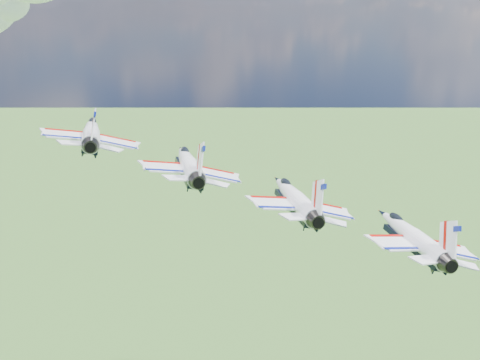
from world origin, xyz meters
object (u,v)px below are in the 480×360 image
jet_0 (91,132)px  jet_2 (294,198)px  jet_3 (411,235)px  jet_1 (188,163)px

jet_0 → jet_2: bearing=-31.6°
jet_3 → jet_1: bearing=148.4°
jet_0 → jet_3: bearing=-31.6°
jet_3 → jet_2: bearing=148.4°
jet_1 → jet_3: 25.44m
jet_0 → jet_2: 25.44m
jet_0 → jet_1: bearing=-31.6°
jet_1 → jet_2: (8.51, -9.06, -2.72)m
jet_1 → jet_2: 12.72m
jet_0 → jet_3: 38.16m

